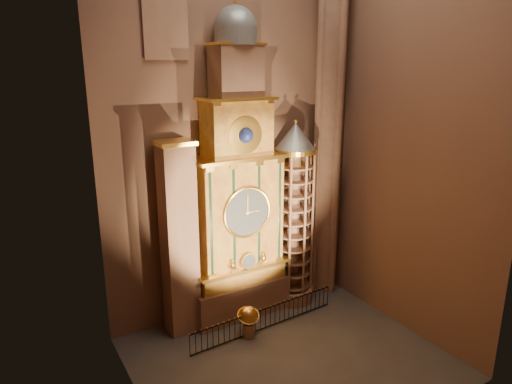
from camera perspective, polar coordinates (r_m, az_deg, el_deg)
floor at (r=23.54m, az=4.08°, el=-19.99°), size 14.00×14.00×0.00m
wall_back at (r=24.40m, az=-3.59°, el=9.29°), size 22.00×0.00×22.00m
wall_left at (r=16.31m, az=-15.84°, el=5.52°), size 0.00×22.00×22.00m
wall_right at (r=24.04m, az=18.59°, el=8.41°), size 0.00×22.00×22.00m
astronomical_clock at (r=24.38m, az=-2.29°, el=-1.09°), size 5.60×2.41×16.70m
portrait_tower at (r=23.55m, az=-9.59°, el=-5.86°), size 1.80×1.60×10.20m
stair_turret at (r=26.37m, az=4.71°, el=-3.03°), size 2.50×2.50×10.80m
gothic_pier at (r=26.95m, az=9.18°, el=9.73°), size 2.04×2.04×22.00m
stained_glass_window at (r=23.05m, az=-11.39°, el=22.36°), size 2.20×0.14×5.20m
celestial_globe at (r=24.47m, az=-0.96°, el=-15.57°), size 1.39×1.34×1.69m
iron_railing at (r=25.19m, az=1.19°, el=-15.52°), size 8.87×0.49×1.21m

